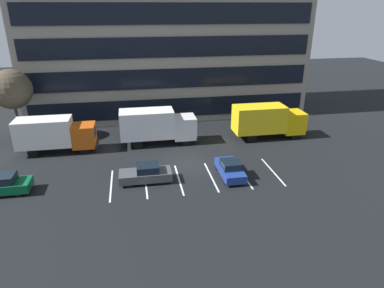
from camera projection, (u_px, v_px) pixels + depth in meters
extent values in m
plane|color=black|center=(190.00, 164.00, 31.49)|extent=(120.00, 120.00, 0.00)
cube|color=gray|center=(166.00, 29.00, 43.81)|extent=(34.87, 11.65, 21.60)
cube|color=black|center=(173.00, 108.00, 41.79)|extent=(33.47, 0.16, 2.30)
cube|color=black|center=(172.00, 78.00, 40.43)|extent=(33.47, 0.16, 2.30)
cube|color=black|center=(172.00, 47.00, 39.06)|extent=(33.47, 0.16, 2.30)
cube|color=black|center=(171.00, 14.00, 37.70)|extent=(33.47, 0.16, 2.30)
cube|color=silver|center=(111.00, 185.00, 27.83)|extent=(0.14, 5.40, 0.01)
cube|color=silver|center=(146.00, 182.00, 28.29)|extent=(0.14, 5.40, 0.01)
cube|color=silver|center=(179.00, 179.00, 28.75)|extent=(0.14, 5.40, 0.01)
cube|color=silver|center=(211.00, 177.00, 29.20)|extent=(0.14, 5.40, 0.01)
cube|color=silver|center=(243.00, 174.00, 29.66)|extent=(0.14, 5.40, 0.01)
cube|color=silver|center=(273.00, 171.00, 30.12)|extent=(0.14, 5.40, 0.01)
cube|color=white|center=(184.00, 127.00, 36.07)|extent=(2.32, 2.53, 2.32)
cube|color=black|center=(195.00, 122.00, 36.08)|extent=(0.06, 2.13, 1.02)
cube|color=white|center=(147.00, 124.00, 35.21)|extent=(5.48, 2.64, 2.85)
cube|color=black|center=(195.00, 135.00, 36.64)|extent=(0.21, 2.53, 0.42)
cylinder|color=black|center=(183.00, 134.00, 37.50)|extent=(1.05, 0.32, 1.05)
cylinder|color=black|center=(186.00, 141.00, 35.52)|extent=(1.05, 0.32, 1.05)
cylinder|color=black|center=(137.00, 136.00, 36.68)|extent=(1.05, 0.32, 1.05)
cylinder|color=black|center=(138.00, 144.00, 34.70)|extent=(1.05, 0.32, 1.05)
cube|color=#D85914|center=(84.00, 135.00, 33.99)|extent=(2.21, 2.41, 2.21)
cube|color=black|center=(95.00, 130.00, 34.00)|extent=(0.06, 2.02, 0.97)
cube|color=white|center=(44.00, 132.00, 33.18)|extent=(5.22, 2.51, 2.71)
cube|color=black|center=(97.00, 143.00, 34.54)|extent=(0.20, 2.41, 0.40)
cylinder|color=black|center=(87.00, 142.00, 35.35)|extent=(1.00, 0.30, 1.00)
cylinder|color=black|center=(84.00, 149.00, 33.47)|extent=(1.00, 0.30, 1.00)
cylinder|color=black|center=(38.00, 145.00, 34.58)|extent=(1.00, 0.30, 1.00)
cylinder|color=black|center=(33.00, 153.00, 32.69)|extent=(1.00, 0.30, 1.00)
cube|color=yellow|center=(292.00, 122.00, 37.67)|extent=(2.31, 2.52, 2.31)
cube|color=black|center=(302.00, 117.00, 37.68)|extent=(0.06, 2.12, 1.02)
cube|color=yellow|center=(259.00, 119.00, 36.81)|extent=(5.46, 2.63, 2.84)
cube|color=black|center=(301.00, 130.00, 38.24)|extent=(0.21, 2.52, 0.42)
cylinder|color=black|center=(287.00, 128.00, 39.09)|extent=(1.05, 0.32, 1.05)
cylinder|color=black|center=(295.00, 135.00, 37.12)|extent=(1.05, 0.32, 1.05)
cylinder|color=black|center=(245.00, 131.00, 38.28)|extent=(1.05, 0.32, 1.05)
cylinder|color=black|center=(252.00, 138.00, 36.30)|extent=(1.05, 0.32, 1.05)
cube|color=#474C51|center=(145.00, 175.00, 28.19)|extent=(4.29, 1.80, 0.70)
cube|color=black|center=(148.00, 168.00, 27.98)|extent=(1.80, 1.58, 0.60)
cylinder|color=black|center=(129.00, 184.00, 27.36)|extent=(0.60, 0.22, 0.60)
cylinder|color=black|center=(129.00, 175.00, 28.78)|extent=(0.60, 0.22, 0.60)
cylinder|color=black|center=(163.00, 181.00, 27.81)|extent=(0.60, 0.22, 0.60)
cylinder|color=black|center=(161.00, 173.00, 29.23)|extent=(0.60, 0.22, 0.60)
cube|color=#0C5933|center=(1.00, 187.00, 26.40)|extent=(4.41, 1.85, 0.72)
cube|color=black|center=(2.00, 179.00, 26.19)|extent=(1.85, 1.62, 0.62)
cylinder|color=black|center=(18.00, 193.00, 26.02)|extent=(0.62, 0.23, 0.62)
cylinder|color=black|center=(24.00, 183.00, 27.48)|extent=(0.62, 0.23, 0.62)
cube|color=navy|center=(230.00, 170.00, 29.14)|extent=(1.73, 4.14, 0.67)
cube|color=black|center=(231.00, 164.00, 28.71)|extent=(1.53, 1.74, 0.58)
cylinder|color=black|center=(217.00, 167.00, 30.33)|extent=(0.21, 0.58, 0.58)
cylinder|color=black|center=(234.00, 166.00, 30.57)|extent=(0.21, 0.58, 0.58)
cylinder|color=black|center=(225.00, 181.00, 27.91)|extent=(0.21, 0.58, 0.58)
cylinder|color=black|center=(243.00, 179.00, 28.16)|extent=(0.21, 0.58, 0.58)
cylinder|color=#473323|center=(18.00, 123.00, 36.35)|extent=(0.28, 0.28, 4.02)
sphere|color=#4C4233|center=(11.00, 89.00, 34.98)|extent=(4.10, 4.10, 4.10)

